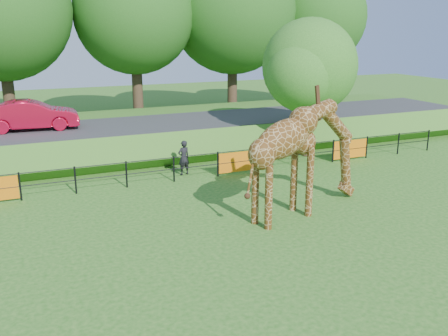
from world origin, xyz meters
The scene contains 9 objects.
ground centered at (0.00, 0.00, 0.00)m, with size 90.00×90.00×0.00m, color #225E17.
giraffe centered at (3.09, 2.78, 1.95)m, with size 5.46×1.00×3.90m, color #533011, non-canonical shape.
perimeter_fence centered at (0.00, 8.00, 0.55)m, with size 28.07×0.10×1.10m, color black, non-canonical shape.
embankment centered at (0.00, 15.50, 0.65)m, with size 40.00×9.00×1.30m, color #225E17.
road centered at (0.00, 14.00, 1.36)m, with size 40.00×5.00×0.12m, color #2A2B2D.
car_red centered at (-5.10, 14.56, 2.15)m, with size 1.54×4.42×1.46m, color red.
visitor centered at (0.73, 8.84, 0.77)m, with size 0.56×0.37×1.54m, color black.
tree_east centered at (7.60, 9.63, 4.28)m, with size 5.40×4.71×6.76m.
bg_tree_line centered at (1.89, 22.00, 7.19)m, with size 37.30×8.80×11.82m.
Camera 1 is at (-6.04, -11.26, 6.24)m, focal length 40.00 mm.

